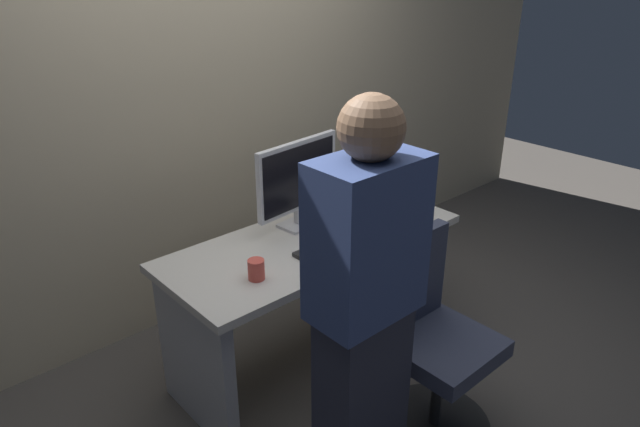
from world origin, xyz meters
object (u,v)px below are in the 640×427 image
Objects in this scene: desk at (314,276)px; monitor at (298,179)px; cup_near_keyboard at (256,270)px; mouse at (377,228)px; person_at_desk at (364,313)px; keyboard at (335,245)px; book_stack at (350,194)px; office_chair at (431,346)px.

desk is 2.85× the size of monitor.
monitor reaches higher than cup_near_keyboard.
monitor is 0.47m from mouse.
cup_near_keyboard reaches higher than mouse.
person_at_desk reaches higher than monitor.
mouse is at bearing -51.62° from monitor.
keyboard is 0.28m from mouse.
keyboard is at bearing -143.35° from book_stack.
office_chair is 1.03m from monitor.
cup_near_keyboard is (-0.04, 0.61, -0.06)m from person_at_desk.
person_at_desk is 1.19m from book_stack.
desk is at bearing 94.92° from keyboard.
book_stack is (0.35, -0.02, -0.17)m from monitor.
person_at_desk is 0.74m from keyboard.
book_stack is (0.10, 0.30, 0.07)m from mouse.
keyboard reaches higher than desk.
book_stack is at bearing 19.57° from desk.
book_stack is at bearing -3.24° from monitor.
person_at_desk is 0.92m from mouse.
book_stack is (0.38, 0.28, 0.07)m from keyboard.
office_chair is at bearing -87.62° from monitor.
desk is 15.40× the size of mouse.
mouse is at bearing 39.91° from person_at_desk.
mouse is 1.09× the size of cup_near_keyboard.
office_chair is 2.19× the size of keyboard.
book_stack is (0.84, 0.27, 0.04)m from cup_near_keyboard.
person_at_desk reaches higher than mouse.
cup_near_keyboard is (-0.74, 0.02, 0.03)m from mouse.
desk is 7.17× the size of book_stack.
person_at_desk is 17.79× the size of cup_near_keyboard.
office_chair is 0.65m from keyboard.
office_chair reaches higher than mouse.
monitor is 0.61m from cup_near_keyboard.
mouse is at bearing -2.97° from keyboard.
desk is at bearing -160.43° from book_stack.
cup_near_keyboard is at bearing 93.66° from person_at_desk.
keyboard is at bearing -1.22° from cup_near_keyboard.
book_stack is (0.39, 0.14, 0.30)m from desk.
mouse is at bearing -108.89° from book_stack.
office_chair is at bearing -83.78° from desk.
desk is at bearing -104.30° from monitor.
keyboard is at bearing 96.51° from office_chair.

